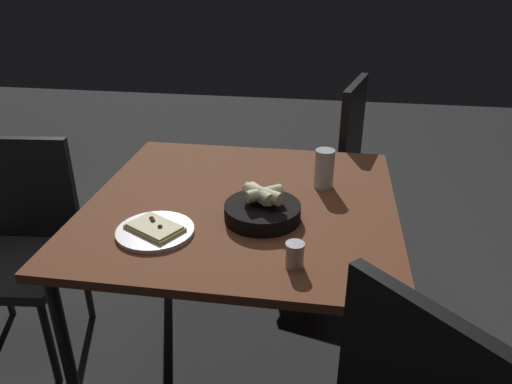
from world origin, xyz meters
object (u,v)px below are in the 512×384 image
object	(u,v)px
dining_table	(242,215)
chair_near	(19,236)
pizza_plate	(155,230)
bread_basket	(262,209)
pepper_shaker	(295,256)
beer_glass	(324,171)
chair_spare	(328,160)

from	to	relation	value
dining_table	chair_near	bearing A→B (deg)	0.63
pizza_plate	bread_basket	distance (m)	0.35
pepper_shaker	chair_near	size ratio (longest dim) A/B	0.09
pepper_shaker	bread_basket	bearing A→B (deg)	-63.30
beer_glass	pepper_shaker	size ratio (longest dim) A/B	1.97
chair_spare	chair_near	bearing A→B (deg)	35.67
chair_spare	dining_table	bearing A→B (deg)	70.68
pizza_plate	beer_glass	size ratio (longest dim) A/B	1.66
pizza_plate	pepper_shaker	distance (m)	0.47
bread_basket	chair_near	world-z (taller)	chair_near
dining_table	beer_glass	size ratio (longest dim) A/B	7.35
pizza_plate	bread_basket	bearing A→B (deg)	-156.01
bread_basket	pepper_shaker	world-z (taller)	bread_basket
chair_near	pizza_plate	bearing A→B (deg)	159.83
pepper_shaker	chair_near	distance (m)	1.22
dining_table	chair_spare	bearing A→B (deg)	-109.32
pizza_plate	bread_basket	xyz separation A→B (m)	(-0.32, -0.14, 0.03)
bread_basket	chair_near	size ratio (longest dim) A/B	0.29
bread_basket	pepper_shaker	bearing A→B (deg)	116.70
chair_near	dining_table	bearing A→B (deg)	-179.37
pepper_shaker	pizza_plate	bearing A→B (deg)	-14.13
dining_table	pepper_shaker	bearing A→B (deg)	120.42
pizza_plate	dining_table	bearing A→B (deg)	-131.70
bread_basket	chair_near	distance (m)	1.04
chair_spare	pizza_plate	bearing A→B (deg)	64.55
beer_glass	chair_near	world-z (taller)	chair_near
pizza_plate	chair_spare	xyz separation A→B (m)	(-0.53, -1.12, -0.19)
beer_glass	chair_near	size ratio (longest dim) A/B	0.17
pizza_plate	bread_basket	world-z (taller)	bread_basket
pizza_plate	beer_glass	xyz separation A→B (m)	(-0.52, -0.43, 0.05)
dining_table	chair_spare	world-z (taller)	chair_spare
pepper_shaker	chair_near	world-z (taller)	chair_near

